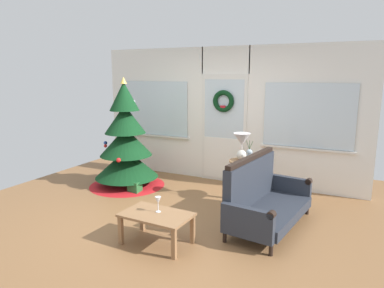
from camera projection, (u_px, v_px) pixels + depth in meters
name	position (u px, v px, depth m)	size (l,w,h in m)	color
ground_plane	(172.00, 218.00, 5.07)	(6.76, 6.76, 0.00)	brown
back_wall_with_door	(225.00, 115.00, 6.65)	(5.20, 0.19, 2.55)	white
christmas_tree	(126.00, 147.00, 6.43)	(1.39, 1.39, 2.00)	#4C331E
settee_sofa	(263.00, 199.00, 4.77)	(0.90, 1.66, 0.96)	black
side_table	(244.00, 172.00, 5.71)	(0.50, 0.48, 0.67)	#8E6642
table_lamp	(242.00, 143.00, 5.68)	(0.28, 0.28, 0.44)	silver
flower_vase	(249.00, 155.00, 5.56)	(0.11, 0.10, 0.35)	#99ADBC
coffee_table	(157.00, 218.00, 4.26)	(0.86, 0.56, 0.38)	#8E6642
wine_glass	(158.00, 201.00, 4.27)	(0.08, 0.08, 0.20)	silver
gift_box	(135.00, 187.00, 6.15)	(0.20, 0.18, 0.20)	#266633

